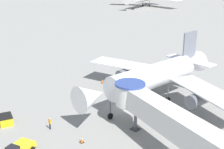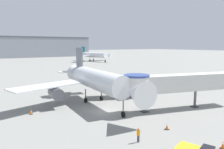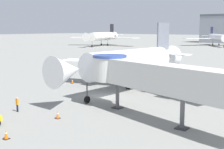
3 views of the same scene
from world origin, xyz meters
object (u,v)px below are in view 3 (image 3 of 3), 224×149
object	(u,v)px
background_jet_black_tail	(103,36)
traffic_cone_apron_front	(6,134)
ground_crew_marshaller	(17,103)
background_jet_navy_tail	(217,38)
main_airplane	(131,63)
traffic_cone_near_nose	(58,115)
traffic_cone_port_wing	(72,81)
jet_bridge	(150,76)

from	to	relation	value
background_jet_black_tail	traffic_cone_apron_front	bearing A→B (deg)	-68.49
ground_crew_marshaller	background_jet_navy_tail	size ratio (longest dim) A/B	0.05
main_airplane	traffic_cone_near_nose	size ratio (longest dim) A/B	37.04
traffic_cone_near_nose	background_jet_navy_tail	world-z (taller)	background_jet_navy_tail
traffic_cone_port_wing	traffic_cone_near_nose	world-z (taller)	traffic_cone_near_nose
traffic_cone_near_nose	ground_crew_marshaller	size ratio (longest dim) A/B	0.49
traffic_cone_port_wing	background_jet_black_tail	size ratio (longest dim) A/B	0.02
main_airplane	traffic_cone_apron_front	distance (m)	23.68
main_airplane	background_jet_navy_tail	size ratio (longest dim) A/B	0.90
jet_bridge	ground_crew_marshaller	xyz separation A→B (m)	(-13.39, -6.74, -3.58)
jet_bridge	traffic_cone_near_nose	bearing A→B (deg)	-127.85
traffic_cone_port_wing	traffic_cone_near_nose	distance (m)	21.03
jet_bridge	ground_crew_marshaller	distance (m)	15.42
main_airplane	jet_bridge	world-z (taller)	main_airplane
main_airplane	background_jet_navy_tail	distance (m)	133.94
jet_bridge	traffic_cone_near_nose	world-z (taller)	jet_bridge
traffic_cone_near_nose	ground_crew_marshaller	distance (m)	5.70
jet_bridge	background_jet_navy_tail	world-z (taller)	background_jet_navy_tail
background_jet_navy_tail	background_jet_black_tail	distance (m)	61.64
ground_crew_marshaller	background_jet_navy_tail	bearing A→B (deg)	102.54
background_jet_navy_tail	background_jet_black_tail	world-z (taller)	background_jet_black_tail
ground_crew_marshaller	background_jet_black_tail	xyz separation A→B (m)	(-75.46, 110.25, 4.14)
main_airplane	jet_bridge	bearing A→B (deg)	-44.90
traffic_cone_port_wing	traffic_cone_apron_front	bearing A→B (deg)	-57.88
background_jet_black_tail	traffic_cone_near_nose	bearing A→B (deg)	-67.14
traffic_cone_apron_front	ground_crew_marshaller	bearing A→B (deg)	137.56
background_jet_navy_tail	main_airplane	bearing A→B (deg)	-108.79
jet_bridge	background_jet_black_tail	size ratio (longest dim) A/B	0.53
main_airplane	background_jet_black_tail	world-z (taller)	background_jet_black_tail
traffic_cone_apron_front	background_jet_black_tail	size ratio (longest dim) A/B	0.02
jet_bridge	background_jet_navy_tail	bearing A→B (deg)	121.22
background_jet_black_tail	jet_bridge	bearing A→B (deg)	-63.06
traffic_cone_near_nose	background_jet_navy_tail	bearing A→B (deg)	102.31
jet_bridge	traffic_cone_port_wing	size ratio (longest dim) A/B	25.67
background_jet_black_tail	traffic_cone_port_wing	bearing A→B (deg)	-67.75
traffic_cone_apron_front	background_jet_black_tail	distance (m)	142.42
main_airplane	ground_crew_marshaller	bearing A→B (deg)	-100.05
traffic_cone_near_nose	background_jet_navy_tail	size ratio (longest dim) A/B	0.02
background_jet_navy_tail	background_jet_black_tail	bearing A→B (deg)	-174.71
jet_bridge	traffic_cone_near_nose	xyz separation A→B (m)	(-7.80, -5.82, -4.17)
background_jet_black_tail	ground_crew_marshaller	bearing A→B (deg)	-69.31
traffic_cone_apron_front	background_jet_black_tail	world-z (taller)	background_jet_black_tail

